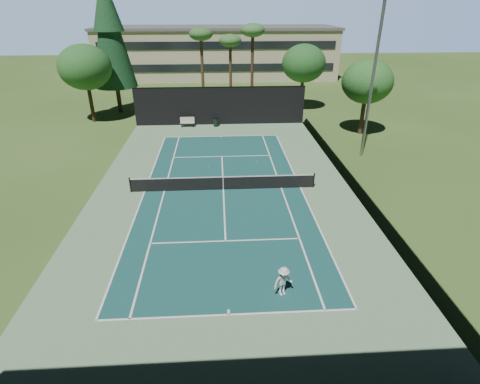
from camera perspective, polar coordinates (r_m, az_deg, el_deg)
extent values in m
plane|color=#395921|center=(26.33, -2.56, 0.35)|extent=(160.00, 160.00, 0.00)
cube|color=#668C62|center=(26.33, -2.56, 0.36)|extent=(18.00, 32.00, 0.01)
cube|color=#174A46|center=(26.33, -2.56, 0.37)|extent=(10.97, 23.77, 0.01)
cube|color=white|center=(16.53, -1.73, -18.19)|extent=(10.97, 0.10, 0.01)
cube|color=white|center=(37.35, -2.91, 8.49)|extent=(10.97, 0.10, 0.01)
cube|color=white|center=(20.78, -2.22, -7.46)|extent=(8.23, 0.10, 0.01)
cube|color=white|center=(32.18, -2.78, 5.44)|extent=(8.23, 0.10, 0.01)
cube|color=white|center=(26.84, -14.34, 0.07)|extent=(0.10, 23.77, 0.01)
cube|color=white|center=(26.93, 9.19, 0.69)|extent=(0.10, 23.77, 0.01)
cube|color=white|center=(26.61, -11.45, 0.15)|extent=(0.10, 23.77, 0.01)
cube|color=white|center=(26.68, 6.31, 0.62)|extent=(0.10, 23.77, 0.01)
cube|color=white|center=(26.32, -2.56, 0.39)|extent=(0.10, 12.80, 0.01)
cube|color=white|center=(16.64, -1.75, -17.82)|extent=(0.10, 0.30, 0.01)
cube|color=white|center=(37.21, -2.91, 8.42)|extent=(0.10, 0.30, 0.01)
cylinder|color=black|center=(26.81, -16.39, 1.03)|extent=(0.10, 0.10, 1.10)
cylinder|color=black|center=(26.92, 11.17, 1.75)|extent=(0.10, 0.10, 1.10)
cube|color=black|center=(26.11, -2.58, 1.33)|extent=(12.80, 0.02, 0.92)
cube|color=white|center=(25.91, -2.60, 2.30)|extent=(12.80, 0.04, 0.07)
cube|color=white|center=(26.11, -2.58, 1.33)|extent=(0.05, 0.03, 0.92)
cube|color=black|center=(40.76, -3.06, 12.95)|extent=(18.00, 0.04, 4.00)
cube|color=black|center=(12.31, -1.19, -25.19)|extent=(18.00, 0.04, 4.00)
cube|color=black|center=(27.12, 16.79, 4.62)|extent=(0.04, 32.00, 4.00)
cube|color=black|center=(26.98, -22.17, 3.63)|extent=(0.04, 32.00, 4.00)
cube|color=black|center=(40.33, -3.13, 15.71)|extent=(18.00, 0.06, 0.06)
imported|color=silver|center=(17.09, 6.61, -13.36)|extent=(1.08, 0.86, 1.47)
sphere|color=#CCEC35|center=(16.54, -14.70, -19.20)|extent=(0.07, 0.07, 0.07)
sphere|color=#ABCA2E|center=(30.22, -4.79, 3.95)|extent=(0.07, 0.07, 0.07)
sphere|color=#D4E534|center=(31.04, 2.53, 4.65)|extent=(0.07, 0.07, 0.07)
sphere|color=#C3DD32|center=(31.69, -10.51, 4.69)|extent=(0.07, 0.07, 0.07)
cube|color=#B8B399|center=(40.58, -8.03, 10.40)|extent=(1.50, 0.45, 0.05)
cube|color=beige|center=(40.69, -8.04, 10.88)|extent=(1.50, 0.06, 0.55)
cube|color=black|center=(40.70, -8.86, 10.04)|extent=(0.06, 0.40, 0.42)
cube|color=black|center=(40.60, -7.15, 10.11)|extent=(0.06, 0.40, 0.42)
cylinder|color=black|center=(40.47, -3.70, 10.56)|extent=(0.52, 0.52, 0.90)
cylinder|color=black|center=(40.34, -3.72, 11.20)|extent=(0.56, 0.56, 0.05)
cylinder|color=#45301D|center=(48.12, -18.00, 13.62)|extent=(0.50, 0.50, 3.60)
cone|color=#14371D|center=(47.17, -19.31, 22.12)|extent=(4.80, 4.80, 12.00)
cone|color=#163D1F|center=(47.09, -19.92, 25.72)|extent=(3.30, 3.30, 6.00)
cylinder|color=#4E3621|center=(48.20, -5.74, 17.76)|extent=(0.36, 0.36, 8.55)
ellipsoid|color=#2F5A28|center=(47.73, -5.99, 22.83)|extent=(2.80, 2.80, 1.54)
cylinder|color=#4B3320|center=(50.24, -1.45, 17.72)|extent=(0.36, 0.36, 7.65)
ellipsoid|color=#335F2A|center=(49.79, -1.50, 22.07)|extent=(2.80, 2.80, 1.54)
cylinder|color=#462E1E|center=(47.33, 1.86, 17.99)|extent=(0.36, 0.36, 9.00)
ellipsoid|color=#34672E|center=(46.86, 1.95, 23.43)|extent=(2.80, 2.80, 1.54)
cylinder|color=#47331E|center=(47.77, 9.34, 14.40)|extent=(0.40, 0.40, 3.52)
ellipsoid|color=#215521|center=(47.14, 9.69, 18.77)|extent=(5.12, 5.12, 4.35)
cylinder|color=#4E3321|center=(39.62, 18.10, 10.76)|extent=(0.40, 0.40, 3.30)
ellipsoid|color=#276025|center=(38.89, 18.84, 15.63)|extent=(4.80, 4.80, 4.08)
cylinder|color=#402C1B|center=(44.90, -21.68, 12.27)|extent=(0.40, 0.40, 3.74)
ellipsoid|color=#245B23|center=(44.21, -22.57, 17.15)|extent=(5.44, 5.44, 4.62)
cube|color=#BFB394|center=(70.02, -3.40, 20.39)|extent=(40.00, 12.00, 8.00)
cube|color=#59595B|center=(69.69, -3.49, 23.74)|extent=(40.50, 12.50, 0.40)
cube|color=black|center=(64.22, -3.32, 18.38)|extent=(38.00, 0.15, 1.20)
cube|color=black|center=(63.82, -3.41, 21.40)|extent=(38.00, 0.15, 1.20)
cylinder|color=gray|center=(32.52, 19.45, 15.21)|extent=(0.24, 0.24, 12.00)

